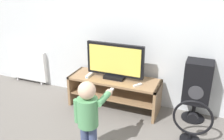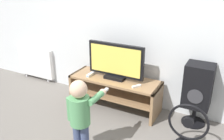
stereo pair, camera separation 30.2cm
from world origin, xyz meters
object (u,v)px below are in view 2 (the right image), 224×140
object	(u,v)px
game_console	(91,74)
remote_primary	(137,86)
child	(81,111)
radiator	(36,62)
television	(116,62)
speaker_tower	(198,87)
floor_fan	(187,128)

from	to	relation	value
game_console	remote_primary	world-z (taller)	game_console
child	radiator	distance (m)	2.18
television	speaker_tower	bearing A→B (deg)	4.73
game_console	child	bearing A→B (deg)	-63.76
television	child	size ratio (longest dim) A/B	0.96
television	speaker_tower	size ratio (longest dim) A/B	0.99
remote_primary	radiator	bearing A→B (deg)	170.70
television	radiator	xyz separation A→B (m)	(-1.69, 0.21, -0.37)
television	remote_primary	distance (m)	0.45
television	floor_fan	bearing A→B (deg)	-21.19
television	floor_fan	xyz separation A→B (m)	(1.10, -0.43, -0.45)
floor_fan	radiator	distance (m)	2.87
radiator	speaker_tower	bearing A→B (deg)	-2.48
speaker_tower	floor_fan	distance (m)	0.58
speaker_tower	radiator	distance (m)	2.79
television	floor_fan	distance (m)	1.26
game_console	child	size ratio (longest dim) A/B	0.22
speaker_tower	game_console	bearing A→B (deg)	-173.16
speaker_tower	television	bearing A→B (deg)	-175.27
game_console	remote_primary	xyz separation A→B (m)	(0.72, -0.04, -0.01)
remote_primary	child	distance (m)	0.92
game_console	speaker_tower	size ratio (longest dim) A/B	0.23
child	radiator	bearing A→B (deg)	145.85
remote_primary	radiator	xyz separation A→B (m)	(-2.06, 0.34, -0.14)
speaker_tower	remote_primary	bearing A→B (deg)	-163.21
television	game_console	distance (m)	0.43
game_console	speaker_tower	xyz separation A→B (m)	(1.44, 0.17, 0.05)
speaker_tower	floor_fan	xyz separation A→B (m)	(0.01, -0.52, -0.27)
television	game_console	world-z (taller)	television
television	remote_primary	bearing A→B (deg)	-19.14
game_console	radiator	world-z (taller)	radiator
remote_primary	radiator	size ratio (longest dim) A/B	0.17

